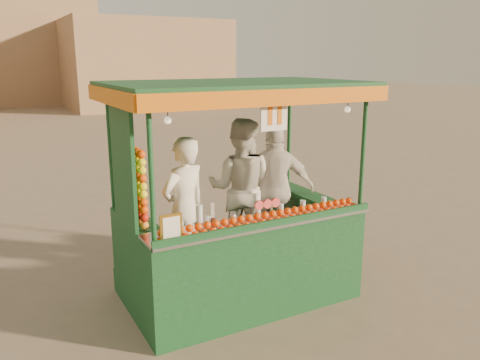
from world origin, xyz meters
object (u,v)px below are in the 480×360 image
vendor_middle (241,188)px  vendor_left (184,209)px  juice_cart (235,234)px  vendor_right (275,189)px

vendor_middle → vendor_left: bearing=56.7°
juice_cart → vendor_right: 0.98m
vendor_left → vendor_middle: size_ratio=0.93×
vendor_left → vendor_right: (1.33, 0.19, 0.02)m
vendor_left → juice_cart: bearing=135.0°
juice_cart → vendor_right: juice_cart is taller
vendor_left → vendor_right: size_ratio=0.98×
vendor_left → vendor_right: vendor_right is taller
juice_cart → vendor_middle: 0.77m
vendor_middle → vendor_right: (0.43, -0.13, -0.04)m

